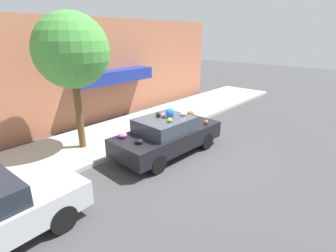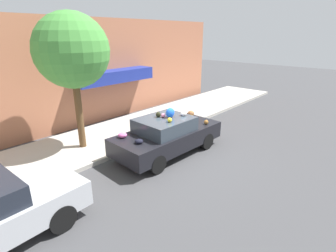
{
  "view_description": "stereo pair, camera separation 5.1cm",
  "coord_description": "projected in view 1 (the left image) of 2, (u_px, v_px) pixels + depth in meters",
  "views": [
    {
      "loc": [
        -6.48,
        -5.67,
        4.1
      ],
      "look_at": [
        0.0,
        -0.02,
        1.03
      ],
      "focal_mm": 28.0,
      "sensor_mm": 36.0,
      "label": 1
    },
    {
      "loc": [
        -6.44,
        -5.71,
        4.1
      ],
      "look_at": [
        0.0,
        -0.02,
        1.03
      ],
      "focal_mm": 28.0,
      "sensor_mm": 36.0,
      "label": 2
    }
  ],
  "objects": [
    {
      "name": "sidewalk_curb",
      "position": [
        120.0,
        133.0,
        11.13
      ],
      "size": [
        24.0,
        3.2,
        0.14
      ],
      "color": "#B2ADA3",
      "rests_on": "ground"
    },
    {
      "name": "ground_plane",
      "position": [
        168.0,
        153.0,
        9.49
      ],
      "size": [
        60.0,
        60.0,
        0.0
      ],
      "primitive_type": "plane",
      "color": "#424244"
    },
    {
      "name": "building_facade",
      "position": [
        87.0,
        74.0,
        11.79
      ],
      "size": [
        18.0,
        1.2,
        4.76
      ],
      "color": "#B26B4C",
      "rests_on": "ground"
    },
    {
      "name": "art_car",
      "position": [
        168.0,
        134.0,
        9.22
      ],
      "size": [
        4.15,
        1.9,
        1.7
      ],
      "rotation": [
        0.0,
        0.0,
        -0.05
      ],
      "color": "black",
      "rests_on": "ground"
    },
    {
      "name": "street_tree",
      "position": [
        72.0,
        51.0,
        8.52
      ],
      "size": [
        2.47,
        2.47,
        4.64
      ],
      "color": "brown",
      "rests_on": "sidewalk_curb"
    },
    {
      "name": "fire_hydrant",
      "position": [
        150.0,
        123.0,
        11.07
      ],
      "size": [
        0.2,
        0.2,
        0.7
      ],
      "color": "gold",
      "rests_on": "sidewalk_curb"
    }
  ]
}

